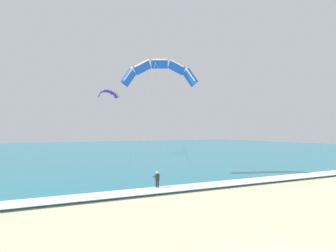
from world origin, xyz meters
TOP-DOWN VIEW (x-y plane):
  - sea at (0.00, 74.71)m, footprint 200.00×120.00m
  - surf_foam at (0.00, 15.71)m, footprint 200.00×2.63m
  - surfboard at (1.90, 16.71)m, footprint 0.54×1.43m
  - kitesurfer at (1.90, 16.72)m, footprint 0.55×0.54m
  - kite_primary at (5.96, 24.61)m, footprint 8.29×9.84m
  - kite_distant at (9.62, 58.29)m, footprint 5.02×2.37m

SIDE VIEW (x-z plane):
  - surfboard at x=1.90m, z-range -0.02..0.07m
  - sea at x=0.00m, z-range 0.00..0.20m
  - surf_foam at x=0.00m, z-range 0.20..0.24m
  - kitesurfer at x=1.90m, z-range 0.10..1.79m
  - kite_primary at x=5.96m, z-range 6.13..18.68m
  - kite_distant at x=9.62m, z-range 12.65..14.52m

